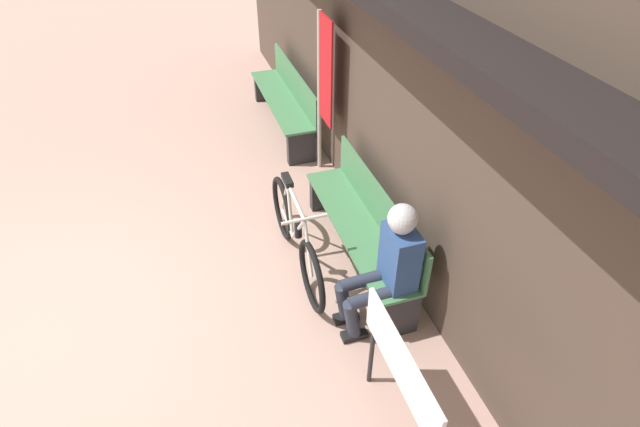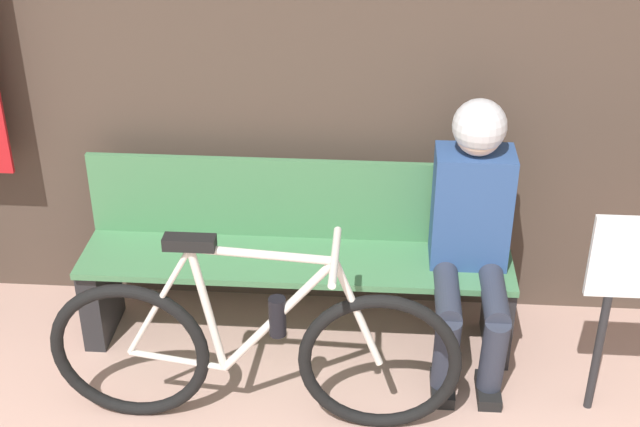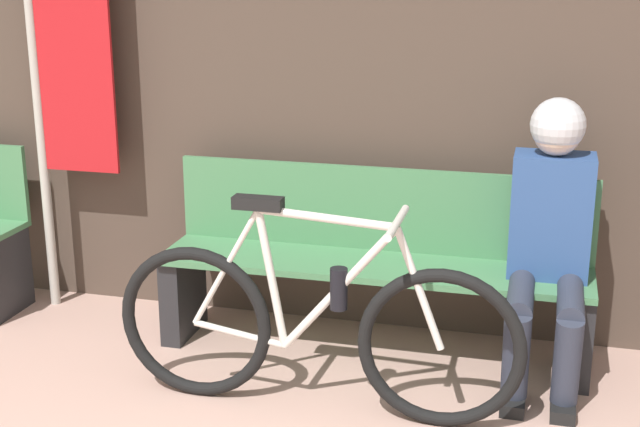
{
  "view_description": "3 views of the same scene",
  "coord_description": "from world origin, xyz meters",
  "views": [
    {
      "loc": [
        3.33,
        1.15,
        3.45
      ],
      "look_at": [
        -0.11,
        2.26,
        0.61
      ],
      "focal_mm": 28.0,
      "sensor_mm": 36.0,
      "label": 1
    },
    {
      "loc": [
        0.34,
        -0.82,
        2.62
      ],
      "look_at": [
        0.11,
        2.42,
        0.79
      ],
      "focal_mm": 50.0,
      "sensor_mm": 36.0,
      "label": 2
    },
    {
      "loc": [
        0.72,
        -1.16,
        1.81
      ],
      "look_at": [
        -0.17,
        2.27,
        0.77
      ],
      "focal_mm": 50.0,
      "sensor_mm": 36.0,
      "label": 3
    }
  ],
  "objects": [
    {
      "name": "person_seated",
      "position": [
        0.76,
        2.55,
        0.71
      ],
      "size": [
        0.34,
        0.62,
        1.24
      ],
      "color": "#2D3342",
      "rests_on": "ground_plane"
    },
    {
      "name": "bicycle",
      "position": [
        -0.13,
        2.03,
        0.36
      ],
      "size": [
        1.69,
        0.4,
        0.89
      ],
      "color": "black",
      "rests_on": "ground_plane"
    },
    {
      "name": "park_bench_near",
      "position": [
        -0.01,
        2.67,
        0.42
      ],
      "size": [
        1.97,
        0.42,
        0.85
      ],
      "color": "#477F51",
      "rests_on": "ground_plane"
    }
  ]
}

